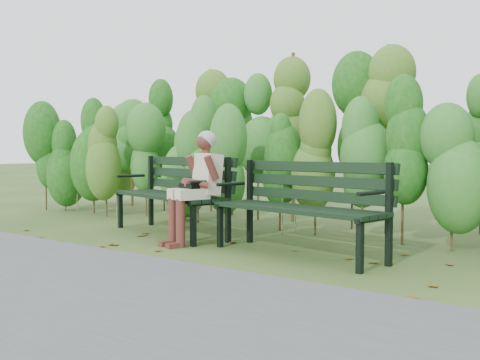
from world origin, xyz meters
The scene contains 7 objects.
ground centered at (0.00, 0.00, 0.00)m, with size 80.00×80.00×0.00m, color #2E481C.
footpath centered at (0.00, -2.20, 0.01)m, with size 60.00×2.50×0.01m, color #474749.
hedge_band centered at (0.00, 1.86, 1.26)m, with size 11.04×1.67×2.42m.
leaf_litter centered at (0.25, -0.18, 0.00)m, with size 6.00×2.24×0.01m.
bench_left centered at (-1.11, 0.42, 0.60)m, with size 2.14×1.20×1.02m.
bench_right centered at (0.99, 0.15, 0.58)m, with size 2.05×0.96×0.99m.
seated_woman centered at (-0.35, 0.00, 0.77)m, with size 0.53×0.77×1.33m.
Camera 1 is at (4.01, -4.93, 1.10)m, focal length 42.00 mm.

